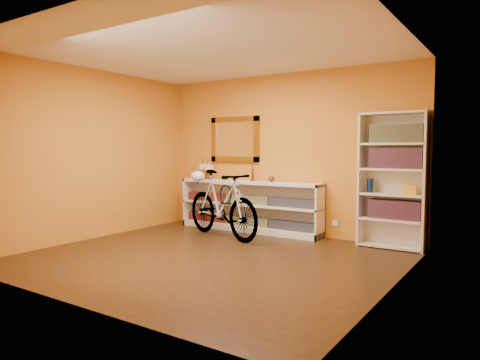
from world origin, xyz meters
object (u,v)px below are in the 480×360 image
Objects in this scene: bicycle at (222,204)px; console_unit at (249,206)px; helmet at (198,176)px; bookcase at (392,180)px.

console_unit is at bearing 13.39° from bicycle.
helmet reaches higher than console_unit.
bookcase reaches higher than console_unit.
console_unit is 10.96× the size of helmet.
console_unit is 1.37× the size of bookcase.
bicycle is 7.54× the size of helmet.
bookcase is 2.54m from bicycle.
bicycle is (-0.06, -0.69, 0.10)m from console_unit.
bookcase is 1.06× the size of bicycle.
bicycle is at bearing -95.08° from console_unit.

